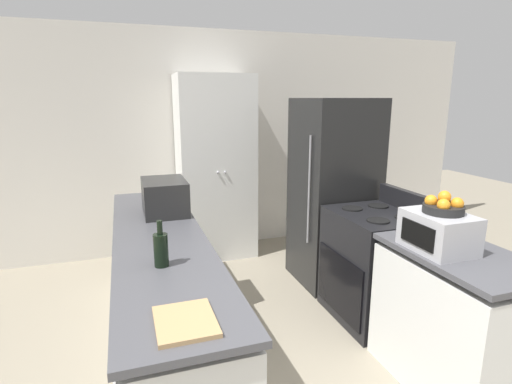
% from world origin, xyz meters
% --- Properties ---
extents(wall_back, '(7.00, 0.06, 2.60)m').
position_xyz_m(wall_back, '(0.00, 3.58, 1.30)').
color(wall_back, silver).
rests_on(wall_back, ground_plane).
extents(counter_left, '(0.60, 2.72, 0.92)m').
position_xyz_m(counter_left, '(-0.86, 1.46, 0.44)').
color(counter_left, silver).
rests_on(counter_left, ground_plane).
extents(counter_right, '(0.60, 0.95, 0.92)m').
position_xyz_m(counter_right, '(0.86, 0.58, 0.44)').
color(counter_right, silver).
rests_on(counter_right, ground_plane).
extents(pantry_cabinet, '(0.85, 0.56, 2.09)m').
position_xyz_m(pantry_cabinet, '(-0.05, 3.26, 1.04)').
color(pantry_cabinet, white).
rests_on(pantry_cabinet, ground_plane).
extents(stove, '(0.66, 0.76, 1.08)m').
position_xyz_m(stove, '(0.88, 1.45, 0.47)').
color(stove, black).
rests_on(stove, ground_plane).
extents(refrigerator, '(0.72, 0.72, 1.83)m').
position_xyz_m(refrigerator, '(0.90, 2.23, 0.91)').
color(refrigerator, black).
rests_on(refrigerator, ground_plane).
extents(microwave, '(0.35, 0.47, 0.27)m').
position_xyz_m(microwave, '(-0.75, 2.02, 1.05)').
color(microwave, black).
rests_on(microwave, counter_left).
extents(wine_bottle, '(0.08, 0.08, 0.26)m').
position_xyz_m(wine_bottle, '(-0.89, 0.95, 1.02)').
color(wine_bottle, black).
rests_on(wine_bottle, counter_left).
extents(toaster_oven, '(0.31, 0.39, 0.23)m').
position_xyz_m(toaster_oven, '(0.74, 0.66, 1.03)').
color(toaster_oven, '#B2B2B7').
rests_on(toaster_oven, counter_right).
extents(fruit_bowl, '(0.24, 0.24, 0.14)m').
position_xyz_m(fruit_bowl, '(0.76, 0.66, 1.20)').
color(fruit_bowl, black).
rests_on(fruit_bowl, toaster_oven).
extents(cutting_board, '(0.25, 0.30, 0.02)m').
position_xyz_m(cutting_board, '(-0.86, 0.33, 0.93)').
color(cutting_board, tan).
rests_on(cutting_board, counter_left).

